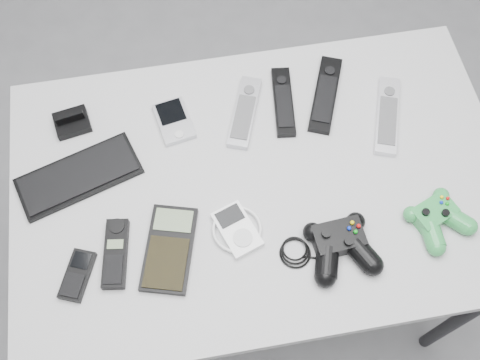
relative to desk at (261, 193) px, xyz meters
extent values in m
plane|color=slate|center=(0.05, -0.06, -0.67)|extent=(3.50, 3.50, 0.00)
cube|color=#A8A8AA|center=(0.00, 0.00, 0.05)|extent=(1.09, 0.70, 0.03)
cylinder|color=black|center=(0.50, -0.30, -0.32)|extent=(0.04, 0.04, 0.70)
cylinder|color=black|center=(-0.50, 0.30, -0.32)|extent=(0.04, 0.04, 0.70)
cylinder|color=black|center=(0.50, 0.30, -0.32)|extent=(0.04, 0.04, 0.70)
cube|color=black|center=(-0.39, 0.08, 0.07)|extent=(0.28, 0.19, 0.02)
cube|color=black|center=(-0.40, 0.22, 0.08)|extent=(0.09, 0.08, 0.04)
cube|color=#B4B4BB|center=(-0.17, 0.18, 0.07)|extent=(0.09, 0.12, 0.02)
cube|color=#B4B4BB|center=(-0.01, 0.18, 0.07)|extent=(0.11, 0.19, 0.02)
cube|color=black|center=(0.09, 0.19, 0.07)|extent=(0.07, 0.19, 0.02)
cube|color=black|center=(0.19, 0.19, 0.07)|extent=(0.13, 0.21, 0.02)
cube|color=silver|center=(0.32, 0.11, 0.07)|extent=(0.11, 0.21, 0.02)
cube|color=black|center=(-0.41, -0.15, 0.07)|extent=(0.08, 0.11, 0.02)
cube|color=black|center=(-0.33, -0.12, 0.07)|extent=(0.07, 0.15, 0.02)
cube|color=black|center=(-0.22, -0.13, 0.07)|extent=(0.14, 0.20, 0.02)
cube|color=white|center=(-0.07, -0.11, 0.07)|extent=(0.14, 0.14, 0.02)
camera|label=1|loc=(-0.14, -0.53, 1.16)|focal=42.00mm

